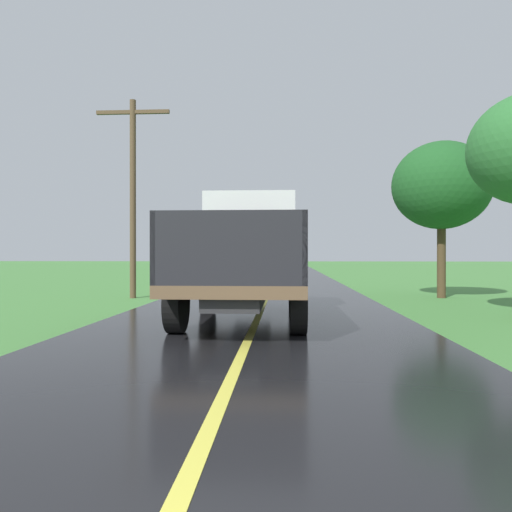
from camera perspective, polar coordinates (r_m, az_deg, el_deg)
The scene contains 3 objects.
banana_truck_near at distance 10.75m, azimuth -1.03°, elevation 0.36°, with size 2.38×5.82×2.80m.
utility_pole_roadside at distance 16.61m, azimuth -14.25°, elevation 7.65°, with size 2.43×0.20×6.52m.
roadside_tree_mid_right at distance 17.33m, azimuth 20.94°, elevation 7.69°, with size 3.21×3.21×5.17m.
Camera 1 is at (0.59, -0.60, 1.44)m, focal length 34.09 mm.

